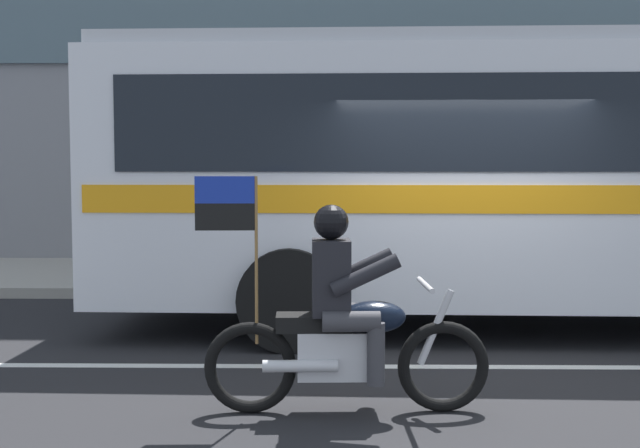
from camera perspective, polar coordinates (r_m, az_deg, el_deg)
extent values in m
plane|color=black|center=(8.18, 10.04, -9.01)|extent=(60.00, 60.00, 0.00)
cube|color=#A39E93|center=(13.15, 6.50, -3.72)|extent=(28.00, 3.80, 0.15)
cube|color=silver|center=(7.60, 10.77, -9.99)|extent=(26.60, 0.14, 0.01)
cube|color=#4C606B|center=(15.12, 5.92, 14.04)|extent=(25.76, 0.10, 1.40)
cube|color=silver|center=(9.58, 19.69, 3.15)|extent=(11.41, 2.90, 2.70)
cube|color=black|center=(9.59, 19.77, 6.43)|extent=(10.51, 2.91, 0.96)
cube|color=orange|center=(9.58, 19.66, 1.95)|extent=(11.19, 2.92, 0.28)
cube|color=#BABCC3|center=(9.67, 19.89, 11.53)|extent=(11.18, 2.76, 0.16)
cylinder|color=black|center=(8.01, -2.23, -5.44)|extent=(1.04, 0.30, 1.04)
torus|color=black|center=(6.16, 8.80, -10.03)|extent=(0.69, 0.12, 0.69)
torus|color=black|center=(6.08, -5.01, -10.19)|extent=(0.69, 0.12, 0.69)
cube|color=silver|center=(6.05, 1.47, -9.27)|extent=(0.65, 0.30, 0.36)
ellipsoid|color=black|center=(6.01, 3.87, -6.64)|extent=(0.49, 0.30, 0.24)
cube|color=black|center=(5.99, -0.46, -7.05)|extent=(0.57, 0.28, 0.12)
cylinder|color=silver|center=(6.08, 8.27, -7.31)|extent=(0.28, 0.07, 0.58)
cylinder|color=silver|center=(6.01, 7.55, -4.33)|extent=(0.06, 0.64, 0.04)
cylinder|color=silver|center=(5.90, -1.42, -10.11)|extent=(0.55, 0.11, 0.09)
cube|color=black|center=(5.94, 0.80, -3.82)|extent=(0.29, 0.37, 0.56)
sphere|color=black|center=(5.90, 0.80, 0.13)|extent=(0.26, 0.26, 0.26)
cylinder|color=#38383D|center=(6.17, 2.04, -6.35)|extent=(0.43, 0.17, 0.15)
cylinder|color=#38383D|center=(6.23, 3.71, -8.50)|extent=(0.13, 0.13, 0.46)
cylinder|color=#38383D|center=(5.82, 2.25, -6.98)|extent=(0.43, 0.17, 0.15)
cylinder|color=#38383D|center=(5.88, 4.02, -9.26)|extent=(0.13, 0.13, 0.46)
cylinder|color=black|center=(6.14, 2.97, -3.18)|extent=(0.52, 0.13, 0.32)
cylinder|color=black|center=(5.75, 3.27, -3.68)|extent=(0.52, 0.13, 0.32)
cylinder|color=olive|center=(5.93, -4.57, -2.63)|extent=(0.02, 0.02, 1.25)
cube|color=#1933A5|center=(5.91, -6.83, 2.44)|extent=(0.44, 0.04, 0.20)
cube|color=black|center=(5.92, -6.82, 0.51)|extent=(0.44, 0.04, 0.20)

